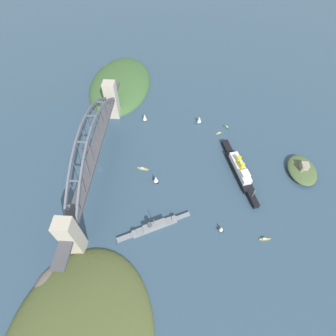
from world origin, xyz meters
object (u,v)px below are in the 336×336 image
at_px(ocean_liner, 239,169).
at_px(seaplane_second_in_formation, 86,149).
at_px(small_boat_1, 219,133).
at_px(small_boat_6, 143,169).
at_px(small_boat_0, 227,127).
at_px(small_boat_3, 156,179).
at_px(small_boat_7, 145,117).
at_px(fort_island_mid_harbor, 302,170).
at_px(small_boat_4, 199,120).
at_px(small_boat_2, 265,239).
at_px(small_boat_5, 221,229).
at_px(seaplane_taxiing_near_bridge, 70,207).
at_px(naval_cruiser, 154,226).
at_px(harbor_arch_bridge, 95,152).

height_order(ocean_liner, seaplane_second_in_formation, ocean_liner).
xyz_separation_m(small_boat_1, small_boat_6, (63.83, -91.72, 0.04)).
relative_size(small_boat_0, small_boat_3, 0.73).
relative_size(seaplane_second_in_formation, small_boat_7, 0.98).
xyz_separation_m(fort_island_mid_harbor, seaplane_second_in_formation, (-18.33, -255.27, -2.21)).
relative_size(fort_island_mid_harbor, small_boat_1, 5.63).
height_order(small_boat_0, small_boat_7, small_boat_7).
distance_m(small_boat_0, small_boat_4, 37.59).
relative_size(small_boat_2, small_boat_5, 1.34).
height_order(seaplane_second_in_formation, small_boat_4, small_boat_4).
bearing_deg(ocean_liner, seaplane_taxiing_near_bridge, -72.58).
bearing_deg(small_boat_3, small_boat_7, -166.71).
relative_size(naval_cruiser, seaplane_second_in_formation, 5.93).
bearing_deg(small_boat_3, ocean_liner, 101.20).
xyz_separation_m(naval_cruiser, small_boat_7, (-155.01, -26.58, 2.79)).
relative_size(harbor_arch_bridge, naval_cruiser, 3.52).
relative_size(seaplane_second_in_formation, small_boat_2, 1.08).
xyz_separation_m(small_boat_1, small_boat_4, (-18.98, -25.36, 4.63)).
xyz_separation_m(ocean_liner, small_boat_3, (18.58, -93.79, -0.61)).
distance_m(fort_island_mid_harbor, small_boat_3, 167.55).
xyz_separation_m(small_boat_2, small_boat_4, (-160.98, -60.69, 4.42)).
distance_m(seaplane_second_in_formation, small_boat_2, 224.64).
distance_m(small_boat_3, small_boat_7, 102.80).
relative_size(small_boat_4, small_boat_6, 0.89).
relative_size(naval_cruiser, small_boat_7, 5.83).
xyz_separation_m(ocean_liner, small_boat_7, (-81.47, -117.42, -0.03)).
bearing_deg(small_boat_5, small_boat_0, 173.19).
distance_m(naval_cruiser, seaplane_second_in_formation, 133.76).
xyz_separation_m(small_boat_6, small_boat_7, (-82.90, -6.91, 4.93)).
height_order(naval_cruiser, small_boat_4, naval_cruiser).
bearing_deg(seaplane_second_in_formation, seaplane_taxiing_near_bridge, 1.93).
height_order(ocean_liner, small_boat_5, ocean_liner).
bearing_deg(small_boat_4, small_boat_1, 53.19).
bearing_deg(small_boat_7, ocean_liner, 55.24).
xyz_separation_m(naval_cruiser, small_boat_5, (-0.77, 65.77, 1.01)).
height_order(small_boat_3, small_boat_4, small_boat_4).
bearing_deg(seaplane_taxiing_near_bridge, small_boat_3, 113.70).
distance_m(fort_island_mid_harbor, small_boat_5, 124.41).
bearing_deg(small_boat_3, seaplane_taxiing_near_bridge, -66.30).
distance_m(ocean_liner, small_boat_5, 76.98).
bearing_deg(small_boat_3, fort_island_mid_harbor, 98.06).
distance_m(naval_cruiser, seaplane_taxiing_near_bridge, 91.21).
bearing_deg(seaplane_taxiing_near_bridge, small_boat_5, 84.07).
xyz_separation_m(small_boat_0, small_boat_2, (153.58, 24.10, 0.02)).
xyz_separation_m(naval_cruiser, small_boat_2, (6.07, 107.39, -1.97)).
distance_m(naval_cruiser, fort_island_mid_harbor, 180.85).
relative_size(fort_island_mid_harbor, small_boat_2, 4.06).
height_order(ocean_liner, small_boat_2, ocean_liner).
height_order(small_boat_0, small_boat_4, small_boat_4).
distance_m(harbor_arch_bridge, small_boat_1, 158.78).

